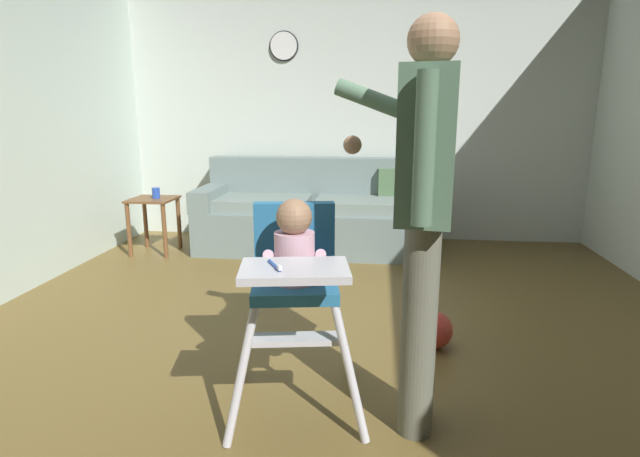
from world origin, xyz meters
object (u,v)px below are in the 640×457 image
at_px(toy_ball_second, 434,330).
at_px(side_table, 154,213).
at_px(wall_clock, 284,46).
at_px(adult_standing, 423,209).
at_px(sippy_cup, 156,193).
at_px(high_chair, 295,266).
at_px(couch, 315,215).

xyz_separation_m(toy_ball_second, side_table, (-2.41, 1.73, 0.27)).
bearing_deg(wall_clock, toy_ball_second, -62.90).
xyz_separation_m(side_table, wall_clock, (1.11, 0.81, 1.56)).
bearing_deg(adult_standing, wall_clock, -62.61).
distance_m(sippy_cup, wall_clock, 1.92).
relative_size(adult_standing, wall_clock, 5.68).
relative_size(sippy_cup, wall_clock, 0.34).
xyz_separation_m(toy_ball_second, sippy_cup, (-2.38, 1.73, 0.46)).
xyz_separation_m(toy_ball_second, wall_clock, (-1.30, 2.54, 1.84)).
bearing_deg(adult_standing, high_chair, 0.16).
relative_size(toy_ball_second, side_table, 0.41).
xyz_separation_m(high_chair, side_table, (-1.73, 2.39, -0.28)).
bearing_deg(sippy_cup, high_chair, -54.64).
height_order(couch, toy_ball_second, couch).
bearing_deg(side_table, sippy_cup, 0.00).
bearing_deg(couch, sippy_cup, -76.98).
relative_size(couch, sippy_cup, 21.79).
relative_size(toy_ball_second, wall_clock, 0.73).
bearing_deg(side_table, couch, 12.70).
bearing_deg(side_table, adult_standing, -47.52).
relative_size(high_chair, wall_clock, 3.32).
distance_m(toy_ball_second, wall_clock, 3.39).
distance_m(couch, sippy_cup, 1.50).
bearing_deg(couch, high_chair, 5.35).
bearing_deg(sippy_cup, wall_clock, 36.97).
relative_size(couch, high_chair, 2.26).
height_order(couch, adult_standing, adult_standing).
height_order(toy_ball_second, sippy_cup, sippy_cup).
xyz_separation_m(adult_standing, toy_ball_second, (0.16, 0.73, -0.83)).
relative_size(couch, toy_ball_second, 10.33).
height_order(couch, sippy_cup, couch).
bearing_deg(high_chair, side_table, -153.37).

